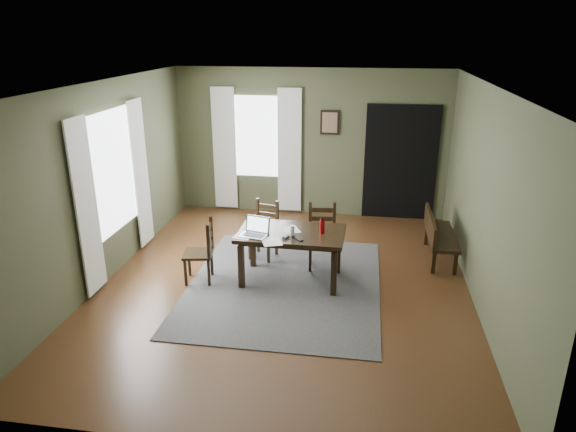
% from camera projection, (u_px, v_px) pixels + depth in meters
% --- Properties ---
extents(ground, '(5.00, 6.00, 0.01)m').
position_uv_depth(ground, '(285.00, 284.00, 7.12)').
color(ground, '#492C16').
extents(room_shell, '(5.02, 6.02, 2.71)m').
position_uv_depth(room_shell, '(284.00, 157.00, 6.50)').
color(room_shell, '#454A30').
rests_on(room_shell, ground).
extents(rug, '(2.60, 3.20, 0.01)m').
position_uv_depth(rug, '(285.00, 284.00, 7.12)').
color(rug, '#414141').
rests_on(rug, ground).
extents(dining_table, '(1.46, 0.89, 0.72)m').
position_uv_depth(dining_table, '(291.00, 238.00, 7.02)').
color(dining_table, black).
rests_on(dining_table, rug).
extents(chair_end, '(0.45, 0.45, 0.90)m').
position_uv_depth(chair_end, '(202.00, 252.00, 7.07)').
color(chair_end, black).
rests_on(chair_end, rug).
extents(chair_back_left, '(0.46, 0.46, 0.88)m').
position_uv_depth(chair_back_left, '(264.00, 230.00, 7.85)').
color(chair_back_left, black).
rests_on(chair_back_left, rug).
extents(chair_back_right, '(0.45, 0.46, 0.94)m').
position_uv_depth(chair_back_right, '(322.00, 237.00, 7.52)').
color(chair_back_right, black).
rests_on(chair_back_right, rug).
extents(bench, '(0.40, 1.25, 0.70)m').
position_uv_depth(bench, '(437.00, 233.00, 7.78)').
color(bench, black).
rests_on(bench, ground).
extents(laptop, '(0.41, 0.35, 0.24)m').
position_uv_depth(laptop, '(256.00, 230.00, 6.87)').
color(laptop, '#B7B7BC').
rests_on(laptop, dining_table).
extents(computer_mouse, '(0.09, 0.11, 0.03)m').
position_uv_depth(computer_mouse, '(286.00, 237.00, 6.77)').
color(computer_mouse, '#3F3F42').
rests_on(computer_mouse, dining_table).
extents(tv_remote, '(0.17, 0.18, 0.02)m').
position_uv_depth(tv_remote, '(297.00, 239.00, 6.73)').
color(tv_remote, black).
rests_on(tv_remote, dining_table).
extents(drinking_glass, '(0.07, 0.07, 0.14)m').
position_uv_depth(drinking_glass, '(292.00, 231.00, 6.84)').
color(drinking_glass, silver).
rests_on(drinking_glass, dining_table).
extents(water_bottle, '(0.08, 0.08, 0.23)m').
position_uv_depth(water_bottle, '(322.00, 226.00, 6.90)').
color(water_bottle, '#9C0C0E').
rests_on(water_bottle, dining_table).
extents(paper_a, '(0.29, 0.35, 0.00)m').
position_uv_depth(paper_a, '(244.00, 235.00, 6.87)').
color(paper_a, white).
rests_on(paper_a, dining_table).
extents(paper_c, '(0.31, 0.34, 0.00)m').
position_uv_depth(paper_c, '(291.00, 230.00, 7.05)').
color(paper_c, white).
rests_on(paper_c, dining_table).
extents(paper_e, '(0.33, 0.38, 0.00)m').
position_uv_depth(paper_e, '(272.00, 241.00, 6.67)').
color(paper_e, white).
rests_on(paper_e, dining_table).
extents(window_left, '(0.01, 1.30, 1.70)m').
position_uv_depth(window_left, '(112.00, 172.00, 7.16)').
color(window_left, white).
rests_on(window_left, ground).
extents(window_back, '(1.00, 0.01, 1.50)m').
position_uv_depth(window_back, '(257.00, 137.00, 9.52)').
color(window_back, white).
rests_on(window_back, ground).
extents(curtain_left_near, '(0.03, 0.48, 2.30)m').
position_uv_depth(curtain_left_near, '(87.00, 208.00, 6.48)').
color(curtain_left_near, silver).
rests_on(curtain_left_near, ground).
extents(curtain_left_far, '(0.03, 0.48, 2.30)m').
position_uv_depth(curtain_left_far, '(141.00, 174.00, 8.01)').
color(curtain_left_far, silver).
rests_on(curtain_left_far, ground).
extents(curtain_back_left, '(0.44, 0.03, 2.30)m').
position_uv_depth(curtain_back_left, '(225.00, 149.00, 9.67)').
color(curtain_back_left, silver).
rests_on(curtain_back_left, ground).
extents(curtain_back_right, '(0.44, 0.03, 2.30)m').
position_uv_depth(curtain_back_right, '(289.00, 151.00, 9.49)').
color(curtain_back_right, silver).
rests_on(curtain_back_right, ground).
extents(framed_picture, '(0.34, 0.03, 0.44)m').
position_uv_depth(framed_picture, '(330.00, 122.00, 9.22)').
color(framed_picture, black).
rests_on(framed_picture, ground).
extents(doorway_back, '(1.30, 0.03, 2.10)m').
position_uv_depth(doorway_back, '(400.00, 163.00, 9.28)').
color(doorway_back, black).
rests_on(doorway_back, ground).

